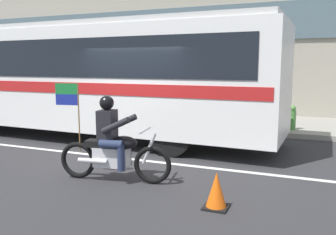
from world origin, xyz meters
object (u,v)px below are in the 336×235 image
object	(u,v)px
transit_bus	(90,73)
motorcycle_with_rider	(113,145)
traffic_cone	(216,191)
fire_hydrant	(292,118)

from	to	relation	value
transit_bus	motorcycle_with_rider	world-z (taller)	transit_bus
motorcycle_with_rider	traffic_cone	bearing A→B (deg)	-14.16
transit_bus	fire_hydrant	world-z (taller)	transit_bus
transit_bus	traffic_cone	xyz separation A→B (m)	(4.75, -3.77, -1.62)
motorcycle_with_rider	fire_hydrant	bearing A→B (deg)	65.08
transit_bus	motorcycle_with_rider	size ratio (longest dim) A/B	5.02
transit_bus	motorcycle_with_rider	xyz separation A→B (m)	(2.67, -3.25, -1.22)
fire_hydrant	traffic_cone	bearing A→B (deg)	-95.96
fire_hydrant	traffic_cone	xyz separation A→B (m)	(-0.67, -6.43, -0.26)
transit_bus	traffic_cone	distance (m)	6.28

